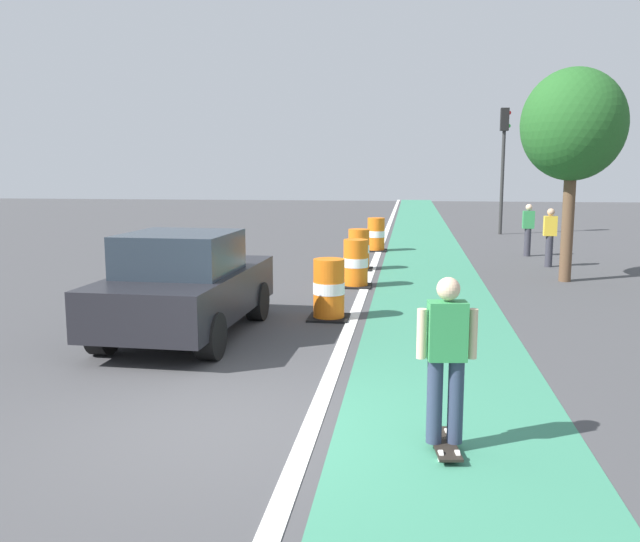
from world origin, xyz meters
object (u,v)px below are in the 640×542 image
Objects in this scene: traffic_barrel_front at (329,290)px; traffic_barrel_far at (376,235)px; skateboarder_on_lane at (446,358)px; traffic_barrel_back at (359,250)px; traffic_barrel_mid at (356,264)px; parked_sedan_nearest at (186,285)px; pedestrian_waiting at (550,236)px; street_tree_sidewalk at (573,126)px; traffic_light_corner at (504,148)px; pedestrian_crossing at (528,228)px.

traffic_barrel_front and traffic_barrel_far have the same top height.
traffic_barrel_back is (-1.70, 11.46, -0.38)m from skateboarder_on_lane.
traffic_barrel_back is at bearing 92.79° from traffic_barrel_mid.
parked_sedan_nearest is 3.82× the size of traffic_barrel_front.
pedestrian_waiting is (5.03, 3.84, 0.33)m from traffic_barrel_mid.
skateboarder_on_lane is at bearing -105.23° from pedestrian_waiting.
parked_sedan_nearest is 3.82× the size of traffic_barrel_mid.
traffic_barrel_mid is 0.22× the size of street_tree_sidewalk.
traffic_barrel_back is 0.22× the size of street_tree_sidewalk.
traffic_light_corner is (5.14, 16.52, 2.97)m from traffic_barrel_front.
pedestrian_crossing is (4.71, -0.69, 0.33)m from traffic_barrel_far.
skateboarder_on_lane is 1.55× the size of traffic_barrel_mid.
traffic_barrel_far is 7.86m from street_tree_sidewalk.
traffic_barrel_far is (-1.46, 15.63, -0.38)m from skateboarder_on_lane.
traffic_barrel_mid is at bearing -163.99° from street_tree_sidewalk.
traffic_light_corner is at bearing 81.33° from skateboarder_on_lane.
parked_sedan_nearest is at bearing -101.81° from traffic_barrel_far.
parked_sedan_nearest is (-3.91, 3.92, -0.08)m from skateboarder_on_lane.
skateboarder_on_lane is 13.15m from pedestrian_waiting.
traffic_barrel_front is at bearing -118.03° from pedestrian_crossing.
pedestrian_waiting is at bearing 49.99° from parked_sedan_nearest.
traffic_barrel_front is at bearing -93.53° from traffic_barrel_mid.
street_tree_sidewalk is at bearing -88.73° from pedestrian_crossing.
traffic_barrel_back is (0.08, 5.98, 0.00)m from traffic_barrel_front.
traffic_barrel_front is at bearing -126.00° from pedestrian_waiting.
parked_sedan_nearest is 11.45m from pedestrian_waiting.
parked_sedan_nearest reaches higher than traffic_barrel_mid.
skateboarder_on_lane is 22.41m from traffic_light_corner.
traffic_barrel_far is at bearing 88.16° from traffic_barrel_front.
parked_sedan_nearest is at bearing -106.29° from traffic_barrel_back.
traffic_barrel_front is at bearing -137.08° from street_tree_sidewalk.
street_tree_sidewalk is (0.10, -4.68, 2.80)m from pedestrian_crossing.
pedestrian_waiting is at bearing -89.40° from traffic_light_corner.
skateboarder_on_lane is 11.59m from traffic_barrel_back.
traffic_barrel_back is (2.20, 7.54, -0.30)m from parked_sedan_nearest.
traffic_light_corner is 7.54m from pedestrian_crossing.
pedestrian_crossing is at bearing -8.31° from traffic_barrel_far.
traffic_barrel_front is 0.21× the size of traffic_light_corner.
parked_sedan_nearest is 3.82× the size of traffic_barrel_far.
traffic_barrel_back is 6.07m from street_tree_sidewalk.
street_tree_sidewalk is at bearing 71.88° from skateboarder_on_lane.
parked_sedan_nearest is at bearing 134.89° from skateboarder_on_lane.
pedestrian_waiting reaches higher than traffic_barrel_mid.
skateboarder_on_lane reaches higher than pedestrian_waiting.
traffic_barrel_mid is (0.21, 3.37, 0.00)m from traffic_barrel_front.
parked_sedan_nearest is at bearing -111.88° from traffic_light_corner.
pedestrian_crossing reaches higher than traffic_barrel_front.
traffic_barrel_mid is at bearing -87.21° from traffic_barrel_back.
pedestrian_crossing is (5.04, 9.46, 0.33)m from traffic_barrel_front.
pedestrian_waiting is (3.45, 12.69, -0.05)m from skateboarder_on_lane.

